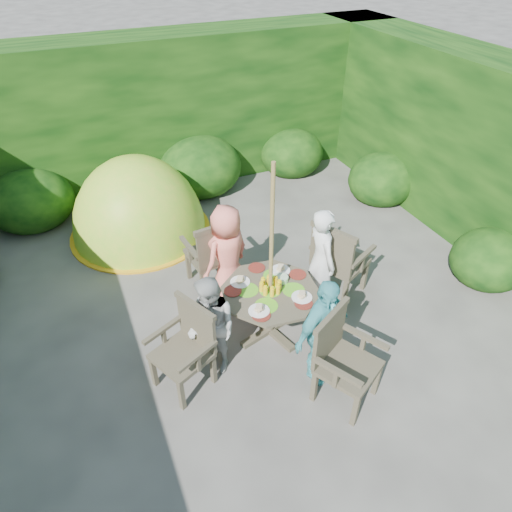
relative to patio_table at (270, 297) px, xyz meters
name	(u,v)px	position (x,y,z in m)	size (l,w,h in m)	color
ground	(241,318)	(-0.24, 0.33, -0.55)	(60.00, 60.00, 0.00)	#47443F
hedge_enclosure	(200,181)	(-0.24, 1.66, 0.70)	(9.00, 9.00, 2.50)	black
patio_table	(270,297)	(0.00, 0.00, 0.00)	(1.39, 1.39, 0.78)	#3B3526
parasol_pole	(271,258)	(0.00, 0.00, 0.55)	(0.04, 0.04, 2.20)	olive
garden_chair_right	(337,259)	(1.05, 0.28, 0.01)	(0.78, 0.81, 1.05)	#3B3526
garden_chair_left	(187,346)	(-1.06, -0.29, -0.05)	(0.69, 0.72, 0.94)	#3B3526
garden_chair_back	(213,253)	(-0.32, 1.04, -0.01)	(0.66, 0.61, 1.01)	#3B3526
garden_chair_front	(342,358)	(0.28, -1.06, -0.02)	(0.77, 0.74, 0.99)	#3B3526
child_right	(321,260)	(0.77, 0.22, 0.14)	(0.50, 0.33, 1.38)	white
child_left	(211,327)	(-0.77, -0.22, 0.05)	(0.58, 0.45, 1.19)	#A5A7A1
child_back	(227,255)	(-0.22, 0.77, 0.12)	(0.66, 0.43, 1.34)	#FF7C69
child_front	(322,332)	(0.21, -0.77, 0.09)	(0.75, 0.31, 1.28)	#50B8BC
dome_tent	(142,232)	(-0.95, 2.72, -0.55)	(2.37, 2.37, 2.45)	#8CD829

